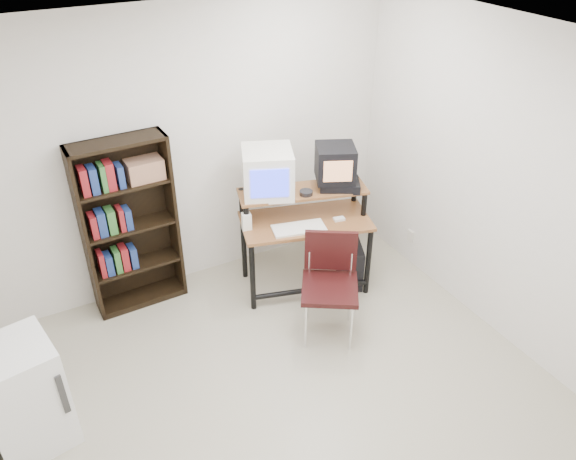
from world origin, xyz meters
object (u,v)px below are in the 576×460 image
mini_fridge (24,396)px  computer_desk (305,223)px  crt_tv (335,163)px  bookshelf (129,223)px  crt_monitor (268,172)px  school_chair (330,275)px  pc_tower (349,261)px

mini_fridge → computer_desk: bearing=4.3°
crt_tv → bookshelf: 1.90m
crt_monitor → school_chair: bearing=-59.6°
school_chair → crt_tv: bearing=88.5°
crt_monitor → school_chair: 1.08m
computer_desk → mini_fridge: size_ratio=1.53×
computer_desk → school_chair: (-0.14, -0.67, -0.11)m
pc_tower → bookshelf: size_ratio=0.28×
bookshelf → mini_fridge: 1.67m
crt_monitor → school_chair: crt_monitor is taller
crt_tv → mini_fridge: (-2.89, -0.70, -0.79)m
school_chair → mini_fridge: school_chair is taller
computer_desk → crt_tv: (0.32, 0.03, 0.53)m
crt_monitor → crt_tv: crt_monitor is taller
computer_desk → crt_monitor: (-0.27, 0.21, 0.49)m
crt_tv → school_chair: bearing=-99.0°
crt_monitor → pc_tower: crt_monitor is taller
computer_desk → pc_tower: size_ratio=2.86×
crt_tv → pc_tower: 1.02m
computer_desk → bookshelf: 1.57m
bookshelf → mini_fridge: size_ratio=1.92×
bookshelf → mini_fridge: bearing=-134.0°
crt_tv → computer_desk: bearing=-150.4°
crt_tv → bookshelf: size_ratio=0.28×
computer_desk → pc_tower: 0.65m
pc_tower → bookshelf: (-1.90, 0.68, 0.63)m
pc_tower → mini_fridge: 3.04m
bookshelf → computer_desk: bearing=-21.3°
crt_monitor → crt_tv: (0.59, -0.18, 0.03)m
school_chair → bookshelf: bearing=170.2°
crt_tv → school_chair: (-0.46, -0.70, -0.64)m
pc_tower → school_chair: school_chair is taller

